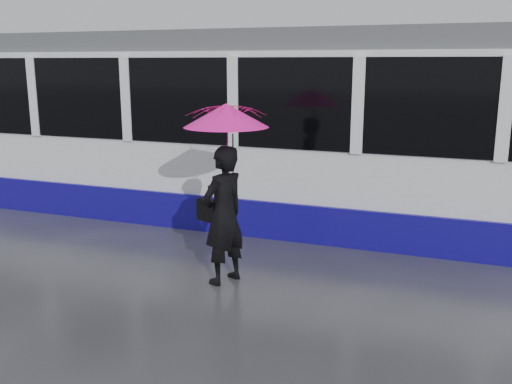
% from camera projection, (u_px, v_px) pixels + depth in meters
% --- Properties ---
extents(ground, '(90.00, 90.00, 0.00)m').
position_uv_depth(ground, '(247.00, 264.00, 8.16)').
color(ground, '#29292E').
rests_on(ground, ground).
extents(rails, '(34.00, 1.51, 0.02)m').
position_uv_depth(rails, '(298.00, 220.00, 10.44)').
color(rails, '#3F3D38').
rests_on(rails, ground).
extents(tram, '(26.00, 2.56, 3.35)m').
position_uv_depth(tram, '(286.00, 130.00, 10.16)').
color(tram, white).
rests_on(tram, ground).
extents(woman, '(0.65, 0.77, 1.81)m').
position_uv_depth(woman, '(224.00, 215.00, 7.32)').
color(woman, black).
rests_on(woman, ground).
extents(umbrella, '(1.38, 1.38, 1.22)m').
position_uv_depth(umbrella, '(226.00, 132.00, 7.07)').
color(umbrella, '#E61348').
rests_on(umbrella, ground).
extents(handbag, '(0.35, 0.25, 0.46)m').
position_uv_depth(handbag, '(209.00, 210.00, 7.41)').
color(handbag, black).
rests_on(handbag, ground).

